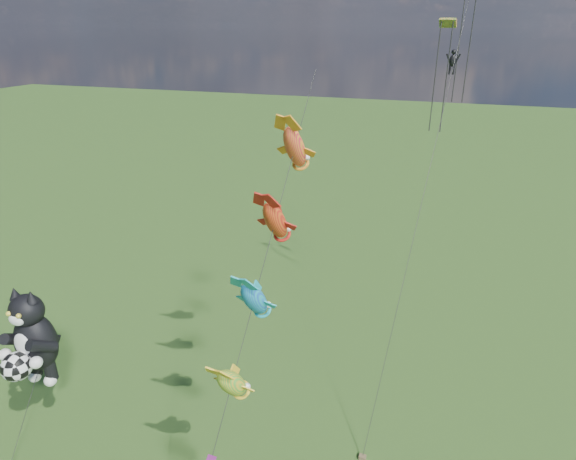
% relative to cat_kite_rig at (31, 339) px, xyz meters
% --- Properties ---
extents(ground, '(300.00, 300.00, 0.00)m').
position_rel_cat_kite_rig_xyz_m(ground, '(-0.06, -0.07, -7.42)').
color(ground, '#1A3E0F').
extents(cat_kite_rig, '(2.86, 4.28, 10.35)m').
position_rel_cat_kite_rig_xyz_m(cat_kite_rig, '(0.00, 0.00, 0.00)').
color(cat_kite_rig, brown).
rests_on(cat_kite_rig, ground).
extents(fish_windsock_rig, '(1.99, 15.91, 20.65)m').
position_rel_cat_kite_rig_xyz_m(fish_windsock_rig, '(12.34, 1.07, 4.17)').
color(fish_windsock_rig, brown).
rests_on(fish_windsock_rig, ground).
extents(parafoil_rig, '(3.40, 17.39, 25.36)m').
position_rel_cat_kite_rig_xyz_m(parafoil_rig, '(19.08, 19.22, 12.98)').
color(parafoil_rig, brown).
rests_on(parafoil_rig, ground).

